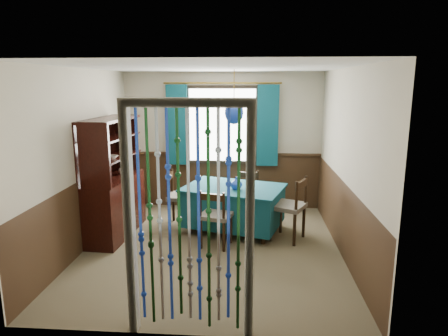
# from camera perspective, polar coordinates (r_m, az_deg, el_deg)

# --- Properties ---
(floor) EXTENTS (4.00, 4.00, 0.00)m
(floor) POSITION_cam_1_polar(r_m,az_deg,el_deg) (5.78, -1.73, -11.40)
(floor) COLOR brown
(floor) RESTS_ON ground
(ceiling) EXTENTS (4.00, 4.00, 0.00)m
(ceiling) POSITION_cam_1_polar(r_m,az_deg,el_deg) (5.31, -1.91, 14.20)
(ceiling) COLOR silver
(ceiling) RESTS_ON ground
(wall_back) EXTENTS (3.60, 0.00, 3.60)m
(wall_back) POSITION_cam_1_polar(r_m,az_deg,el_deg) (7.37, -0.21, 3.86)
(wall_back) COLOR #BDB49B
(wall_back) RESTS_ON ground
(wall_front) EXTENTS (3.60, 0.00, 3.60)m
(wall_front) POSITION_cam_1_polar(r_m,az_deg,el_deg) (3.48, -5.23, -5.54)
(wall_front) COLOR #BDB49B
(wall_front) RESTS_ON ground
(wall_left) EXTENTS (0.00, 4.00, 4.00)m
(wall_left) POSITION_cam_1_polar(r_m,az_deg,el_deg) (5.87, -19.57, 1.05)
(wall_left) COLOR #BDB49B
(wall_left) RESTS_ON ground
(wall_right) EXTENTS (0.00, 4.00, 4.00)m
(wall_right) POSITION_cam_1_polar(r_m,az_deg,el_deg) (5.52, 17.11, 0.55)
(wall_right) COLOR #BDB49B
(wall_right) RESTS_ON ground
(wainscot_back) EXTENTS (3.60, 0.00, 3.60)m
(wainscot_back) POSITION_cam_1_polar(r_m,az_deg,el_deg) (7.50, -0.21, -1.84)
(wainscot_back) COLOR #392515
(wainscot_back) RESTS_ON ground
(wainscot_front) EXTENTS (3.60, 0.00, 3.60)m
(wainscot_front) POSITION_cam_1_polar(r_m,az_deg,el_deg) (3.79, -4.96, -16.34)
(wainscot_front) COLOR #392515
(wainscot_front) RESTS_ON ground
(wainscot_left) EXTENTS (0.00, 4.00, 4.00)m
(wainscot_left) POSITION_cam_1_polar(r_m,az_deg,el_deg) (6.04, -18.94, -5.95)
(wainscot_left) COLOR #392515
(wainscot_left) RESTS_ON ground
(wainscot_right) EXTENTS (0.00, 4.00, 4.00)m
(wainscot_right) POSITION_cam_1_polar(r_m,az_deg,el_deg) (5.71, 16.50, -6.85)
(wainscot_right) COLOR #392515
(wainscot_right) RESTS_ON ground
(window) EXTENTS (1.32, 0.12, 1.42)m
(window) POSITION_cam_1_polar(r_m,az_deg,el_deg) (7.28, -0.24, 6.14)
(window) COLOR black
(window) RESTS_ON wall_back
(doorway) EXTENTS (1.16, 0.12, 2.18)m
(doorway) POSITION_cam_1_polar(r_m,az_deg,el_deg) (3.60, -5.01, -8.28)
(doorway) COLOR silver
(doorway) RESTS_ON ground
(dining_table) EXTENTS (1.73, 1.42, 0.72)m
(dining_table) POSITION_cam_1_polar(r_m,az_deg,el_deg) (6.30, 1.36, -5.32)
(dining_table) COLOR #0F4351
(dining_table) RESTS_ON floor
(chair_near) EXTENTS (0.51, 0.49, 0.85)m
(chair_near) POSITION_cam_1_polar(r_m,az_deg,el_deg) (5.68, -1.24, -6.91)
(chair_near) COLOR black
(chair_near) RESTS_ON floor
(chair_far) EXTENTS (0.46, 0.44, 0.82)m
(chair_far) POSITION_cam_1_polar(r_m,az_deg,el_deg) (6.86, 3.29, -3.73)
(chair_far) COLOR black
(chair_far) RESTS_ON floor
(chair_left) EXTENTS (0.43, 0.45, 0.90)m
(chair_left) POSITION_cam_1_polar(r_m,az_deg,el_deg) (6.58, -6.38, -4.09)
(chair_left) COLOR black
(chair_left) RESTS_ON floor
(chair_right) EXTENTS (0.61, 0.62, 0.96)m
(chair_right) POSITION_cam_1_polar(r_m,az_deg,el_deg) (6.00, 9.40, -5.51)
(chair_right) COLOR black
(chair_right) RESTS_ON floor
(sideboard) EXTENTS (0.56, 1.40, 1.80)m
(sideboard) POSITION_cam_1_polar(r_m,az_deg,el_deg) (6.31, -15.47, -3.85)
(sideboard) COLOR black
(sideboard) RESTS_ON floor
(pendant_lamp) EXTENTS (0.29, 0.29, 0.81)m
(pendant_lamp) POSITION_cam_1_polar(r_m,az_deg,el_deg) (6.03, 1.43, 7.95)
(pendant_lamp) COLOR olive
(pendant_lamp) RESTS_ON ceiling
(vase_table) EXTENTS (0.22, 0.22, 0.17)m
(vase_table) POSITION_cam_1_polar(r_m,az_deg,el_deg) (6.06, 1.75, -2.25)
(vase_table) COLOR #16369C
(vase_table) RESTS_ON dining_table
(bowl_shelf) EXTENTS (0.27, 0.27, 0.06)m
(bowl_shelf) POSITION_cam_1_polar(r_m,az_deg,el_deg) (5.95, -15.95, 1.50)
(bowl_shelf) COLOR beige
(bowl_shelf) RESTS_ON sideboard
(vase_sideboard) EXTENTS (0.19, 0.19, 0.16)m
(vase_sideboard) POSITION_cam_1_polar(r_m,az_deg,el_deg) (6.47, -14.29, -0.09)
(vase_sideboard) COLOR beige
(vase_sideboard) RESTS_ON sideboard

